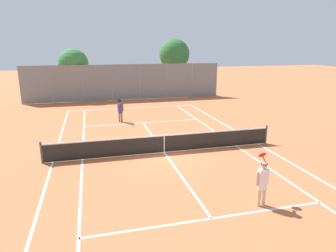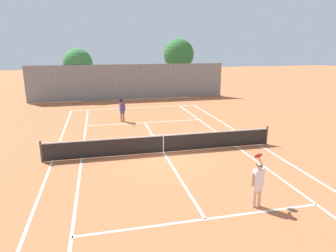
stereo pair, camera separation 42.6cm
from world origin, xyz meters
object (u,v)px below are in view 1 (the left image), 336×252
at_px(loose_tennis_ball_0, 189,111).
at_px(tree_behind_right, 175,55).
at_px(player_near_side, 262,181).
at_px(player_far_left, 120,109).
at_px(tree_behind_left, 74,64).
at_px(tennis_net, 164,143).

height_order(loose_tennis_ball_0, tree_behind_right, tree_behind_right).
distance_m(player_near_side, player_far_left, 13.60).
xyz_separation_m(tree_behind_left, tree_behind_right, (11.05, 1.89, 0.74)).
distance_m(tennis_net, player_near_side, 6.37).
distance_m(tennis_net, tree_behind_right, 20.90).
bearing_deg(tree_behind_right, loose_tennis_ball_0, -98.89).
relative_size(player_far_left, tree_behind_right, 0.29).
bearing_deg(tennis_net, player_far_left, 102.15).
height_order(player_near_side, loose_tennis_ball_0, player_near_side).
distance_m(player_near_side, tree_behind_left, 24.90).
bearing_deg(loose_tennis_ball_0, tennis_net, -115.57).
height_order(loose_tennis_ball_0, tree_behind_left, tree_behind_left).
xyz_separation_m(tennis_net, tree_behind_right, (6.10, 19.63, 3.81)).
relative_size(player_near_side, loose_tennis_ball_0, 26.88).
bearing_deg(tree_behind_left, player_near_side, -73.75).
bearing_deg(player_near_side, loose_tennis_ball_0, 80.73).
height_order(tennis_net, player_far_left, player_far_left).
height_order(player_far_left, tree_behind_left, tree_behind_left).
height_order(player_near_side, tree_behind_left, tree_behind_left).
xyz_separation_m(tennis_net, tree_behind_left, (-4.95, 17.73, 3.07)).
xyz_separation_m(player_near_side, player_far_left, (-3.51, 13.14, 0.00)).
xyz_separation_m(player_far_left, tree_behind_left, (-3.42, 10.63, 2.65)).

